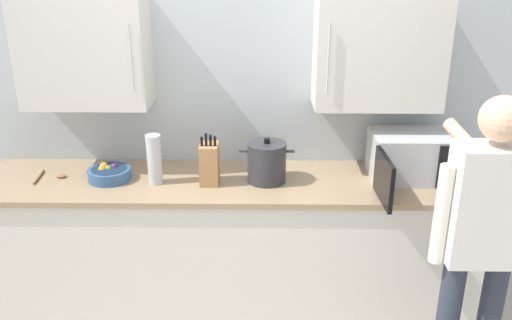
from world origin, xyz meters
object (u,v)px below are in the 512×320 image
object	(u,v)px
thermos_flask	(154,159)
wooden_spoon	(51,176)
person_figure	(481,236)
microwave_oven	(408,157)
fruit_bowl	(109,173)
knife_block	(209,164)
stock_pot	(267,162)

from	to	relation	value
thermos_flask	wooden_spoon	xyz separation A→B (m)	(-0.67, 0.07, -0.14)
wooden_spoon	person_figure	xyz separation A→B (m)	(2.32, -0.86, 0.08)
microwave_oven	person_figure	bearing A→B (deg)	-81.82
fruit_bowl	thermos_flask	size ratio (longest dim) A/B	0.86
knife_block	thermos_flask	distance (m)	0.33
microwave_oven	thermos_flask	world-z (taller)	thermos_flask
thermos_flask	wooden_spoon	size ratio (longest dim) A/B	1.44
knife_block	person_figure	world-z (taller)	person_figure
knife_block	stock_pot	distance (m)	0.34
fruit_bowl	knife_block	bearing A→B (deg)	-4.03
microwave_oven	stock_pot	xyz separation A→B (m)	(-0.85, -0.05, -0.02)
knife_block	stock_pot	bearing A→B (deg)	5.55
microwave_oven	stock_pot	distance (m)	0.86
knife_block	microwave_oven	bearing A→B (deg)	3.90
thermos_flask	stock_pot	world-z (taller)	thermos_flask
thermos_flask	stock_pot	distance (m)	0.67
microwave_oven	wooden_spoon	world-z (taller)	microwave_oven
microwave_oven	wooden_spoon	xyz separation A→B (m)	(-2.19, -0.02, -0.13)
stock_pot	wooden_spoon	world-z (taller)	stock_pot
person_figure	microwave_oven	bearing A→B (deg)	98.18
knife_block	stock_pot	xyz separation A→B (m)	(0.34, 0.03, -0.00)
stock_pot	wooden_spoon	xyz separation A→B (m)	(-1.33, 0.03, -0.11)
microwave_oven	thermos_flask	xyz separation A→B (m)	(-1.52, -0.09, 0.01)
thermos_flask	microwave_oven	bearing A→B (deg)	3.23
microwave_oven	thermos_flask	size ratio (longest dim) A/B	2.28
fruit_bowl	stock_pot	world-z (taller)	stock_pot
knife_block	stock_pot	world-z (taller)	knife_block
thermos_flask	person_figure	world-z (taller)	person_figure
stock_pot	fruit_bowl	bearing A→B (deg)	179.38
fruit_bowl	stock_pot	size ratio (longest dim) A/B	0.78
microwave_oven	thermos_flask	bearing A→B (deg)	-176.77
thermos_flask	knife_block	bearing A→B (deg)	0.80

